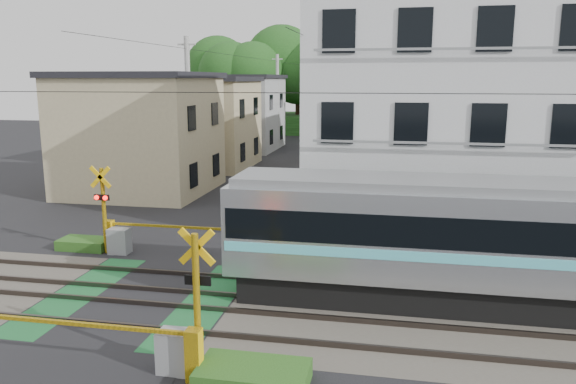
% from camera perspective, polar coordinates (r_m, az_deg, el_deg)
% --- Properties ---
extents(ground, '(120.00, 120.00, 0.00)m').
position_cam_1_polar(ground, '(16.37, -14.69, -10.34)').
color(ground, black).
extents(track_bed, '(120.00, 120.00, 0.14)m').
position_cam_1_polar(track_bed, '(16.35, -14.70, -10.23)').
color(track_bed, '#47423A').
rests_on(track_bed, ground).
extents(commuter_train, '(16.42, 2.59, 3.41)m').
position_cam_1_polar(commuter_train, '(15.86, 24.46, -4.85)').
color(commuter_train, black).
rests_on(commuter_train, ground).
extents(crossing_signal_near, '(4.74, 0.65, 3.09)m').
position_cam_1_polar(crossing_signal_near, '(12.04, -11.11, -14.68)').
color(crossing_signal_near, yellow).
rests_on(crossing_signal_near, ground).
extents(crossing_signal_far, '(4.74, 0.65, 3.09)m').
position_cam_1_polar(crossing_signal_far, '(20.37, -16.95, -4.03)').
color(crossing_signal_far, yellow).
rests_on(crossing_signal_far, ground).
extents(apartment_block, '(10.20, 8.36, 9.30)m').
position_cam_1_polar(apartment_block, '(23.22, 15.32, 7.79)').
color(apartment_block, silver).
rests_on(apartment_block, ground).
extents(houses_row, '(22.07, 31.35, 6.80)m').
position_cam_1_polar(houses_row, '(40.18, 1.63, 7.55)').
color(houses_row, tan).
rests_on(houses_row, ground).
extents(tree_hill, '(40.00, 13.45, 11.92)m').
position_cam_1_polar(tree_hill, '(62.50, 3.94, 11.48)').
color(tree_hill, '#204F1A').
rests_on(tree_hill, ground).
extents(catenary, '(60.00, 5.04, 7.00)m').
position_cam_1_polar(catenary, '(13.87, 7.51, 1.91)').
color(catenary, '#2D2D33').
rests_on(catenary, ground).
extents(utility_poles, '(7.90, 42.00, 8.00)m').
position_cam_1_polar(utility_poles, '(37.52, -1.09, 8.55)').
color(utility_poles, '#A5A5A0').
rests_on(utility_poles, ground).
extents(pedestrian, '(0.80, 0.67, 1.86)m').
position_cam_1_polar(pedestrian, '(41.90, 1.52, 4.53)').
color(pedestrian, '#2F313B').
rests_on(pedestrian, ground).
extents(weed_patches, '(10.25, 8.80, 0.40)m').
position_cam_1_polar(weed_patches, '(15.57, -8.93, -10.52)').
color(weed_patches, '#2D5E1E').
rests_on(weed_patches, ground).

